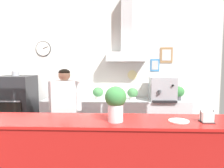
% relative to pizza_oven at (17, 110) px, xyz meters
% --- Properties ---
extents(back_wall_assembly, '(5.10, 2.32, 3.10)m').
position_rel_pizza_oven_xyz_m(back_wall_assembly, '(1.81, 0.40, 0.94)').
color(back_wall_assembly, '#9E9E99').
rests_on(back_wall_assembly, ground_plane).
extents(service_counter, '(4.10, 0.61, 1.04)m').
position_rel_pizza_oven_xyz_m(service_counter, '(1.78, -1.92, -0.19)').
color(service_counter, '#B21916').
rests_on(service_counter, ground_plane).
extents(back_prep_counter, '(3.01, 0.60, 0.91)m').
position_rel_pizza_oven_xyz_m(back_prep_counter, '(2.04, 0.15, -0.26)').
color(back_prep_counter, silver).
rests_on(back_prep_counter, ground_plane).
extents(pizza_oven, '(0.68, 0.67, 1.51)m').
position_rel_pizza_oven_xyz_m(pizza_oven, '(0.00, 0.00, 0.00)').
color(pizza_oven, '#232326').
rests_on(pizza_oven, ground_plane).
extents(shop_worker, '(0.55, 0.23, 1.58)m').
position_rel_pizza_oven_xyz_m(shop_worker, '(1.22, -0.81, 0.15)').
color(shop_worker, '#232328').
rests_on(shop_worker, ground_plane).
extents(espresso_machine, '(0.51, 0.57, 0.47)m').
position_rel_pizza_oven_xyz_m(espresso_machine, '(3.00, 0.12, 0.44)').
color(espresso_machine, '#A3A5AD').
rests_on(espresso_machine, back_prep_counter).
extents(potted_basil, '(0.23, 0.23, 0.25)m').
position_rel_pizza_oven_xyz_m(potted_basil, '(1.67, 0.18, 0.34)').
color(potted_basil, beige).
rests_on(potted_basil, back_prep_counter).
extents(potted_oregano, '(0.22, 0.22, 0.24)m').
position_rel_pizza_oven_xyz_m(potted_oregano, '(2.39, 0.18, 0.33)').
color(potted_oregano, beige).
rests_on(potted_oregano, back_prep_counter).
extents(potted_sage, '(0.24, 0.24, 0.28)m').
position_rel_pizza_oven_xyz_m(potted_sage, '(3.33, 0.14, 0.37)').
color(potted_sage, '#4C4C51').
rests_on(potted_sage, back_prep_counter).
extents(potted_thyme, '(0.14, 0.14, 0.19)m').
position_rel_pizza_oven_xyz_m(potted_thyme, '(1.10, 0.11, 0.31)').
color(potted_thyme, '#9E563D').
rests_on(potted_thyme, back_prep_counter).
extents(napkin_holder, '(0.14, 0.13, 0.13)m').
position_rel_pizza_oven_xyz_m(napkin_holder, '(3.06, -1.97, 0.39)').
color(napkin_holder, '#262628').
rests_on(napkin_holder, service_counter).
extents(basil_vase, '(0.23, 0.23, 0.38)m').
position_rel_pizza_oven_xyz_m(basil_vase, '(2.09, -1.99, 0.54)').
color(basil_vase, silver).
rests_on(basil_vase, service_counter).
extents(condiment_plate, '(0.22, 0.22, 0.01)m').
position_rel_pizza_oven_xyz_m(condiment_plate, '(2.77, -1.96, 0.34)').
color(condiment_plate, white).
rests_on(condiment_plate, service_counter).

